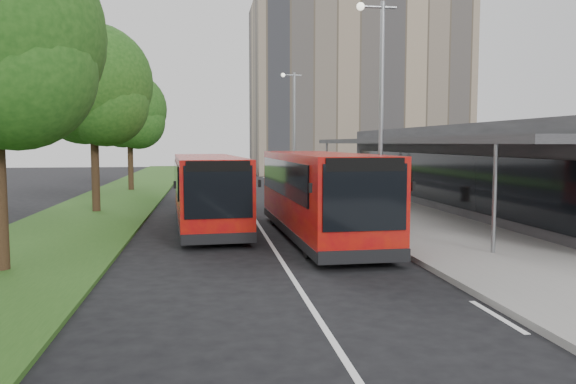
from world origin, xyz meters
The scene contains 17 objects.
ground centered at (0.00, 0.00, 0.00)m, with size 120.00×120.00×0.00m, color black.
pavement centered at (6.00, 20.00, 0.07)m, with size 5.00×80.00×0.15m, color gray.
grass_verge centered at (-7.00, 20.00, 0.05)m, with size 5.00×80.00×0.10m, color #274E19.
lane_centre_line centered at (0.00, 15.00, 0.01)m, with size 0.12×70.00×0.01m, color silver.
kerb_dashes centered at (3.30, 19.00, 0.01)m, with size 0.12×56.00×0.01m.
office_block centered at (14.00, 42.00, 9.00)m, with size 22.00×12.00×18.00m, color gray.
station_building centered at (10.86, 8.00, 2.04)m, with size 7.70×26.00×4.00m.
tree_mid centered at (-7.01, 9.05, 5.52)m, with size 5.32×5.32×8.55m.
tree_far centered at (-7.01, 21.05, 5.08)m, with size 4.90×4.90×7.87m.
lamp_post_near centered at (4.12, 2.00, 4.72)m, with size 1.44×0.28×8.00m.
lamp_post_far centered at (4.12, 22.00, 4.72)m, with size 1.44×0.28×8.00m.
bus_main centered at (1.73, 0.90, 1.47)m, with size 2.88×10.20×2.86m.
bus_second centered at (-1.97, 3.88, 1.39)m, with size 3.06×9.69×2.70m.
litter_bin centered at (5.48, 10.13, 0.54)m, with size 0.43×0.43×0.78m, color #382417.
bollard centered at (5.30, 18.67, 0.65)m, with size 0.16×0.16×0.99m, color #FFED0D.
car_near centered at (1.79, 36.88, 0.52)m, with size 1.23×3.07×1.04m, color #5C1B0D.
car_far centered at (-0.70, 43.75, 0.57)m, with size 1.21×3.46×1.14m, color navy.
Camera 1 is at (-1.99, -17.47, 3.20)m, focal length 35.00 mm.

